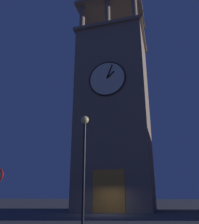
% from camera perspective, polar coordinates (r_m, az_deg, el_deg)
% --- Properties ---
extents(ground_plane, '(200.00, 200.00, 0.00)m').
position_cam_1_polar(ground_plane, '(21.79, 1.59, -23.61)').
color(ground_plane, '#424247').
extents(clocktower, '(8.79, 7.83, 29.63)m').
position_cam_1_polar(clocktower, '(29.30, 3.61, 0.23)').
color(clocktower, gray).
rests_on(clocktower, ground_plane).
extents(street_lamp, '(0.44, 0.44, 5.74)m').
position_cam_1_polar(street_lamp, '(12.77, -3.71, -8.66)').
color(street_lamp, black).
rests_on(street_lamp, ground_plane).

